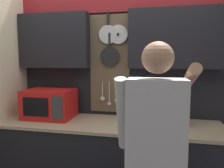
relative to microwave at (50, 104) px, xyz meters
name	(u,v)px	position (x,y,z in m)	size (l,w,h in m)	color
base_cabinet_counter	(110,166)	(0.69, -0.06, -0.62)	(2.25, 0.65, 0.91)	black
back_wall_unit	(116,64)	(0.70, 0.24, 0.43)	(2.82, 0.20, 2.54)	black
microwave	(50,104)	(0.00, 0.00, 0.00)	(0.52, 0.39, 0.31)	red
knife_block	(179,116)	(1.38, 0.00, -0.07)	(0.12, 0.15, 0.25)	brown
utensil_crock	(156,115)	(1.16, 0.00, -0.07)	(0.11, 0.11, 0.34)	white
person	(156,145)	(1.16, -0.76, -0.08)	(0.54, 0.64, 1.67)	#383842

